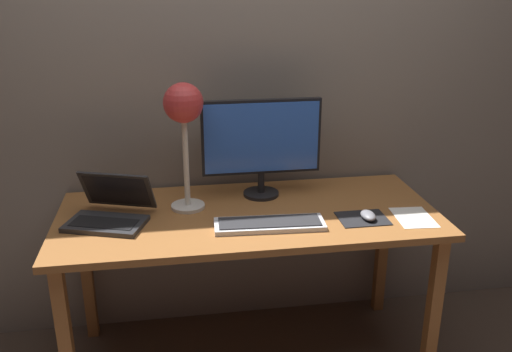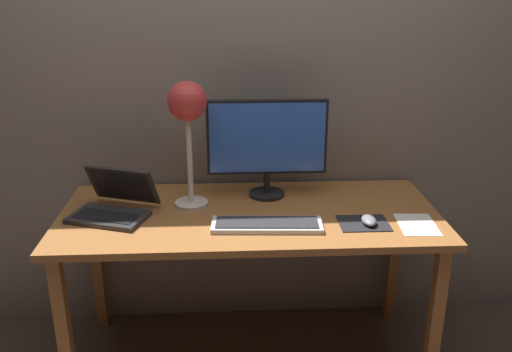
# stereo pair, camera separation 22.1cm
# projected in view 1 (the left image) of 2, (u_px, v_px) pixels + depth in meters

# --- Properties ---
(back_wall) EXTENTS (4.80, 0.06, 2.60)m
(back_wall) POSITION_uv_depth(u_px,v_px,m) (235.00, 65.00, 2.49)
(back_wall) COLOR gray
(back_wall) RESTS_ON ground
(desk) EXTENTS (1.60, 0.70, 0.74)m
(desk) POSITION_uv_depth(u_px,v_px,m) (248.00, 229.00, 2.34)
(desk) COLOR #935B2D
(desk) RESTS_ON ground
(monitor) EXTENTS (0.53, 0.16, 0.44)m
(monitor) POSITION_uv_depth(u_px,v_px,m) (261.00, 141.00, 2.41)
(monitor) COLOR black
(monitor) RESTS_ON desk
(keyboard_main) EXTENTS (0.45, 0.16, 0.03)m
(keyboard_main) POSITION_uv_depth(u_px,v_px,m) (270.00, 224.00, 2.18)
(keyboard_main) COLOR silver
(keyboard_main) RESTS_ON desk
(laptop) EXTENTS (0.38, 0.36, 0.19)m
(laptop) POSITION_uv_depth(u_px,v_px,m) (111.00, 207.00, 2.22)
(laptop) COLOR #28282B
(laptop) RESTS_ON desk
(desk_lamp) EXTENTS (0.16, 0.16, 0.54)m
(desk_lamp) POSITION_uv_depth(u_px,v_px,m) (184.00, 112.00, 2.21)
(desk_lamp) COLOR beige
(desk_lamp) RESTS_ON desk
(mousepad) EXTENTS (0.20, 0.16, 0.00)m
(mousepad) POSITION_uv_depth(u_px,v_px,m) (363.00, 218.00, 2.25)
(mousepad) COLOR black
(mousepad) RESTS_ON desk
(mouse) EXTENTS (0.06, 0.10, 0.03)m
(mouse) POSITION_uv_depth(u_px,v_px,m) (368.00, 215.00, 2.24)
(mouse) COLOR slate
(mouse) RESTS_ON mousepad
(paper_sheet_near_mouse) EXTENTS (0.16, 0.22, 0.00)m
(paper_sheet_near_mouse) POSITION_uv_depth(u_px,v_px,m) (414.00, 217.00, 2.26)
(paper_sheet_near_mouse) COLOR white
(paper_sheet_near_mouse) RESTS_ON desk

